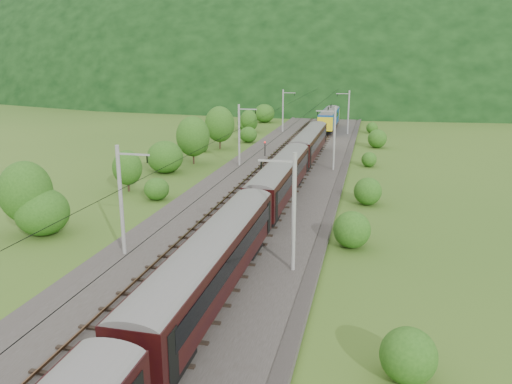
# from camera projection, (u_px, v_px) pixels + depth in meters

# --- Properties ---
(ground) EXTENTS (600.00, 600.00, 0.00)m
(ground) POSITION_uv_depth(u_px,v_px,m) (206.00, 265.00, 35.08)
(ground) COLOR #34571B
(ground) RESTS_ON ground
(railbed) EXTENTS (14.00, 220.00, 0.30)m
(railbed) POSITION_uv_depth(u_px,v_px,m) (242.00, 220.00, 44.44)
(railbed) COLOR #38332D
(railbed) RESTS_ON ground
(track_left) EXTENTS (2.40, 220.00, 0.27)m
(track_left) POSITION_uv_depth(u_px,v_px,m) (216.00, 215.00, 44.91)
(track_left) COLOR brown
(track_left) RESTS_ON railbed
(track_right) EXTENTS (2.40, 220.00, 0.27)m
(track_right) POSITION_uv_depth(u_px,v_px,m) (268.00, 219.00, 43.85)
(track_right) COLOR brown
(track_right) RESTS_ON railbed
(catenary_left) EXTENTS (2.54, 192.28, 8.00)m
(catenary_left) POSITION_uv_depth(u_px,v_px,m) (240.00, 134.00, 65.34)
(catenary_left) COLOR gray
(catenary_left) RESTS_ON railbed
(catenary_right) EXTENTS (2.54, 192.28, 8.00)m
(catenary_right) POSITION_uv_depth(u_px,v_px,m) (334.00, 137.00, 62.62)
(catenary_right) COLOR gray
(catenary_right) RESTS_ON railbed
(overhead_wires) EXTENTS (4.83, 198.00, 0.03)m
(overhead_wires) POSITION_uv_depth(u_px,v_px,m) (241.00, 142.00, 42.63)
(overhead_wires) COLOR black
(overhead_wires) RESTS_ON ground
(mountain_main) EXTENTS (504.00, 360.00, 244.00)m
(mountain_main) POSITION_uv_depth(u_px,v_px,m) (356.00, 84.00, 279.38)
(mountain_main) COLOR black
(mountain_main) RESTS_ON ground
(mountain_ridge) EXTENTS (336.00, 280.00, 132.00)m
(mountain_ridge) POSITION_uv_depth(u_px,v_px,m) (182.00, 79.00, 343.65)
(mountain_ridge) COLOR black
(mountain_ridge) RESTS_ON ground
(train) EXTENTS (2.79, 155.83, 4.83)m
(train) POSITION_uv_depth(u_px,v_px,m) (210.00, 255.00, 28.15)
(train) COLOR black
(train) RESTS_ON ground
(hazard_post_near) EXTENTS (0.15, 0.15, 1.38)m
(hazard_post_near) POSITION_uv_depth(u_px,v_px,m) (313.00, 129.00, 94.74)
(hazard_post_near) COLOR red
(hazard_post_near) RESTS_ON railbed
(hazard_post_far) EXTENTS (0.17, 0.17, 1.56)m
(hazard_post_far) POSITION_uv_depth(u_px,v_px,m) (290.00, 156.00, 68.21)
(hazard_post_far) COLOR red
(hazard_post_far) RESTS_ON railbed
(signal) EXTENTS (0.23, 0.23, 2.09)m
(signal) POSITION_uv_depth(u_px,v_px,m) (265.00, 147.00, 72.30)
(signal) COLOR black
(signal) RESTS_ON railbed
(vegetation_left) EXTENTS (12.55, 145.07, 7.07)m
(vegetation_left) POSITION_uv_depth(u_px,v_px,m) (146.00, 160.00, 57.29)
(vegetation_left) COLOR #235115
(vegetation_left) RESTS_ON ground
(vegetation_right) EXTENTS (6.15, 109.80, 3.19)m
(vegetation_right) POSITION_uv_depth(u_px,v_px,m) (367.00, 262.00, 32.10)
(vegetation_right) COLOR #235115
(vegetation_right) RESTS_ON ground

